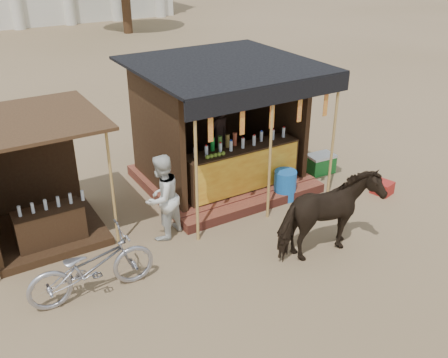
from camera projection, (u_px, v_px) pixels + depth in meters
The scene contains 9 objects.
ground at pixel (272, 273), 8.50m from camera, with size 120.00×120.00×0.00m, color #846B4C.
main_stall at pixel (222, 141), 11.07m from camera, with size 3.60×3.61×2.78m.
secondary_stall at pixel (30, 197), 9.13m from camera, with size 2.40×2.40×2.38m.
cow at pixel (329, 217), 8.63m from camera, with size 0.84×1.85×1.57m, color black.
motorbike at pixel (92, 267), 7.77m from camera, with size 0.70×2.02×1.06m, color #9999A1.
bystander at pixel (162, 197), 9.15m from camera, with size 0.81×0.63×1.66m, color silver.
blue_barrel at pixel (285, 185), 10.70m from camera, with size 0.48×0.48×0.65m, color blue.
red_crate at pixel (382, 188), 10.99m from camera, with size 0.37×0.41×0.28m, color maroon.
cooler at pixel (321, 163), 11.91m from camera, with size 0.67×0.48×0.46m.
Camera 1 is at (-4.26, -5.46, 5.24)m, focal length 40.00 mm.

